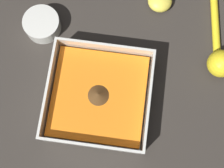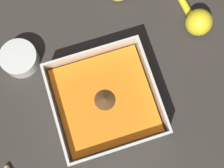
# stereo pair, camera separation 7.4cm
# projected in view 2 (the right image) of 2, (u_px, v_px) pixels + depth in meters

# --- Properties ---
(ground_plane) EXTENTS (4.00, 4.00, 0.00)m
(ground_plane) POSITION_uv_depth(u_px,v_px,m) (109.00, 94.00, 0.77)
(ground_plane) COLOR #332D28
(square_dish) EXTENTS (0.24, 0.24, 0.07)m
(square_dish) POSITION_uv_depth(u_px,v_px,m) (105.00, 101.00, 0.75)
(square_dish) COLOR silver
(square_dish) RESTS_ON ground_plane
(spice_bowl) EXTENTS (0.09, 0.09, 0.04)m
(spice_bowl) POSITION_uv_depth(u_px,v_px,m) (20.00, 59.00, 0.78)
(spice_bowl) COLOR silver
(spice_bowl) RESTS_ON ground_plane
(lemon_squeezer) EXTENTS (0.07, 0.23, 0.07)m
(lemon_squeezer) POSITION_uv_depth(u_px,v_px,m) (195.00, 17.00, 0.79)
(lemon_squeezer) COLOR yellow
(lemon_squeezer) RESTS_ON ground_plane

